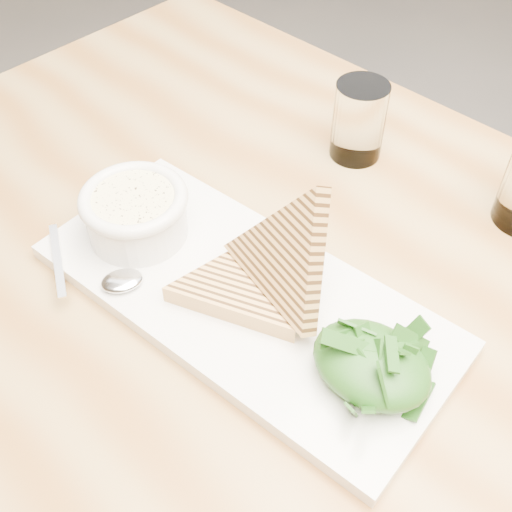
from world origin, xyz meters
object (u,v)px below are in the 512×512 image
Objects in this scene: platter at (244,296)px; glass_near at (359,121)px; table_top at (293,298)px; soup_bowl at (137,218)px.

platter is 0.28m from glass_near.
glass_near is (-0.06, 0.23, 0.07)m from table_top.
table_top is 11.84× the size of glass_near.
platter reaches higher than table_top.
glass_near is (-0.04, 0.27, 0.04)m from platter.
platter is at bearing 1.14° from soup_bowl.
glass_near is at bearing 105.79° from table_top.
platter is 0.14m from soup_bowl.
soup_bowl is (-0.17, -0.05, 0.06)m from table_top.
platter is (-0.03, -0.05, 0.03)m from table_top.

